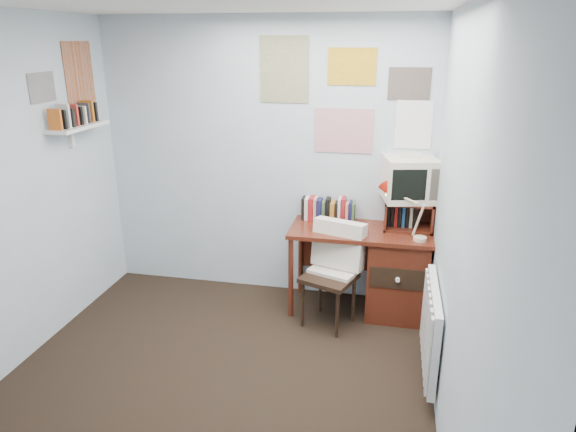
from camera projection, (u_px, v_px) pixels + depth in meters
name	position (u px, v px, depth m)	size (l,w,h in m)	color
ground	(204.00, 403.00, 3.41)	(3.50, 3.50, 0.00)	black
back_wall	(265.00, 161.00, 4.63)	(3.00, 0.02, 2.50)	silver
right_wall	(459.00, 246.00, 2.72)	(0.02, 3.50, 2.50)	silver
desk	(390.00, 270.00, 4.43)	(1.20, 0.55, 0.76)	#562013
desk_chair	(329.00, 278.00, 4.24)	(0.44, 0.42, 0.85)	black
desk_lamp	(422.00, 217.00, 4.06)	(0.27, 0.24, 0.39)	red
tv_riser	(409.00, 214.00, 4.35)	(0.40, 0.30, 0.25)	#562013
crt_tv	(410.00, 177.00, 4.27)	(0.42, 0.38, 0.39)	beige
book_row	(336.00, 209.00, 4.54)	(0.60, 0.14, 0.22)	#562013
radiator	(431.00, 328.00, 3.51)	(0.09, 0.80, 0.60)	white
wall_shelf	(78.00, 127.00, 4.17)	(0.20, 0.62, 0.24)	white
posters_back	(345.00, 95.00, 4.29)	(1.20, 0.01, 0.90)	white
posters_left	(61.00, 78.00, 4.07)	(0.01, 0.70, 0.60)	white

